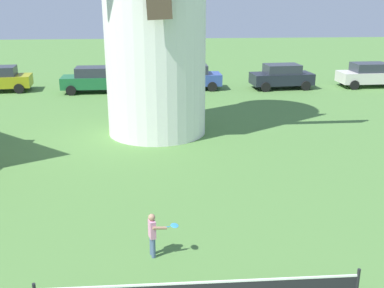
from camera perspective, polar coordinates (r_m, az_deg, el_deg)
name	(u,v)px	position (r m, az deg, el deg)	size (l,w,h in m)	color
player_far	(153,232)	(10.69, -4.83, -10.92)	(0.73, 0.35, 1.08)	slate
parked_car_green	(95,79)	(29.15, -12.00, 7.91)	(4.09, 1.97, 1.56)	#1E6638
parked_car_blue	(189,77)	(29.43, -0.34, 8.40)	(4.04, 1.96, 1.56)	#334C99
parked_car_black	(282,76)	(30.20, 11.11, 8.31)	(4.01, 2.15, 1.56)	#1E232D
parked_car_cream	(369,74)	(32.39, 21.20, 8.08)	(3.95, 1.98, 1.56)	silver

